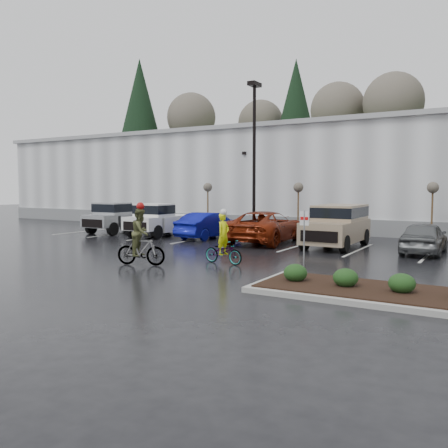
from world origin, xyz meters
The scene contains 21 objects.
ground centered at (0.00, 0.00, 0.00)m, with size 120.00×120.00×0.00m, color black.
warehouse centered at (0.00, 21.99, 3.65)m, with size 60.50×15.50×7.20m.
wooded_ridge centered at (0.00, 45.00, 3.00)m, with size 80.00×25.00×6.00m, color #223616.
lamppost centered at (-4.00, 12.00, 5.69)m, with size 0.50×1.00×9.22m.
sapling_west centered at (-8.00, 13.00, 2.73)m, with size 0.60×0.60×3.20m.
sapling_mid centered at (-1.50, 13.00, 2.73)m, with size 0.60×0.60×3.20m.
sapling_east centered at (6.00, 13.00, 2.73)m, with size 0.60×0.60×3.20m.
curb_island centered at (7.00, -1.00, 0.07)m, with size 8.00×3.00×0.15m, color gray.
mulch_bed centered at (7.00, -1.00, 0.17)m, with size 7.60×2.60×0.04m, color black.
shrub_a centered at (4.00, -1.00, 0.41)m, with size 0.70×0.70×0.52m, color black.
shrub_b centered at (5.50, -1.00, 0.41)m, with size 0.70×0.70×0.52m, color black.
shrub_c centered at (7.00, -1.00, 0.41)m, with size 0.70×0.70×0.52m, color black.
fire_lane_sign centered at (3.80, 0.20, 1.41)m, with size 0.30×0.05×2.20m.
pickup_silver centered at (-11.93, 8.86, 0.98)m, with size 2.10×5.20×1.96m, color #9A9DA1, non-canonical shape.
pickup_white centered at (-8.38, 8.63, 0.98)m, with size 2.10×5.20×1.96m, color white, non-canonical shape.
car_blue centered at (-5.20, 8.74, 0.74)m, with size 1.57×4.51×1.49m, color #0D1390.
car_red centered at (-1.58, 8.60, 0.83)m, with size 2.75×5.97×1.66m, color maroon.
suv_tan centered at (2.24, 8.59, 1.03)m, with size 2.20×5.10×2.06m, color gray, non-canonical shape.
car_grey centered at (6.26, 8.42, 0.71)m, with size 1.69×4.20×1.43m, color slate.
cyclist_hivis centered at (0.04, 1.50, 0.66)m, with size 1.80×0.83×2.11m.
cyclist_olive centered at (-2.45, -0.38, 0.86)m, with size 1.90×1.06×2.37m.
Camera 1 is at (9.23, -14.00, 2.97)m, focal length 38.00 mm.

